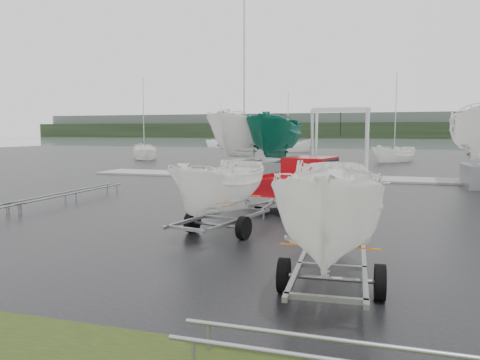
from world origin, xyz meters
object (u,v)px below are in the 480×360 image
Objects in this scene: trailer_hitched at (221,143)px; trailer_parked at (334,128)px; pickup_truck at (304,180)px; boat_hoist at (340,133)px.

trailer_hitched is 4.99m from trailer_parked.
boat_hoist is (0.43, 9.91, 1.75)m from pickup_truck.
boat_hoist is at bearing 99.31° from pickup_truck.
trailer_parked reaches higher than pickup_truck.
trailer_parked is 19.67m from boat_hoist.
trailer_hitched is 15.99m from boat_hoist.
trailer_hitched is 1.10× the size of boat_hoist.
trailer_hitched is at bearing -90.00° from pickup_truck.
pickup_truck is 1.23× the size of trailer_hitched.
trailer_hitched is (-1.25, -6.00, 1.54)m from pickup_truck.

